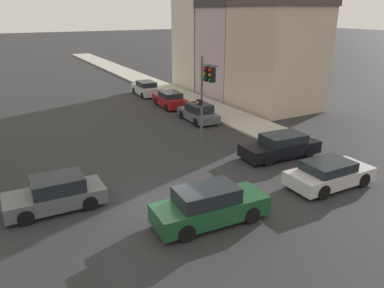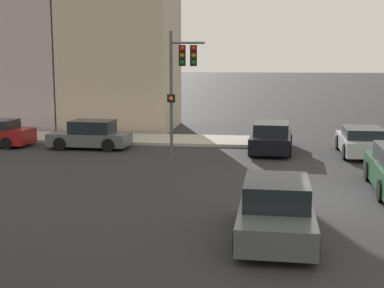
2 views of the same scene
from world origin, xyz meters
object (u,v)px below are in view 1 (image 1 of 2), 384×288
crossing_car_1 (209,206)px  crossing_car_2 (56,194)px  parked_car_1 (170,100)px  parked_car_0 (198,113)px  crossing_car_3 (281,146)px  traffic_signal (206,85)px  parked_car_2 (146,89)px  crossing_car_0 (329,174)px

crossing_car_1 → crossing_car_2: crossing_car_1 is taller
crossing_car_1 → parked_car_1: bearing=71.5°
parked_car_1 → parked_car_0: bearing=-178.1°
crossing_car_3 → parked_car_0: 8.99m
crossing_car_2 → parked_car_1: 18.84m
crossing_car_2 → crossing_car_3: 12.80m
traffic_signal → crossing_car_3: 5.87m
crossing_car_2 → parked_car_2: bearing=-121.0°
traffic_signal → parked_car_0: (2.34, 4.99, -3.25)m
parked_car_0 → crossing_car_0: bearing=-178.9°
crossing_car_1 → parked_car_2: bearing=76.1°
parked_car_1 → parked_car_2: bearing=2.3°
parked_car_1 → parked_car_2: 5.64m
parked_car_0 → parked_car_1: (0.03, 5.25, -0.00)m
crossing_car_0 → crossing_car_1: size_ratio=0.92×
traffic_signal → crossing_car_1: 10.00m
crossing_car_1 → parked_car_1: crossing_car_1 is taller
crossing_car_2 → parked_car_1: size_ratio=1.01×
traffic_signal → parked_car_2: 16.38m
traffic_signal → parked_car_1: (2.37, 10.24, -3.26)m
parked_car_1 → parked_car_2: size_ratio=0.98×
crossing_car_0 → parked_car_2: (0.08, 24.05, 0.03)m
crossing_car_1 → parked_car_0: (7.04, 13.23, -0.09)m
parked_car_0 → parked_car_2: size_ratio=0.95×
traffic_signal → crossing_car_1: size_ratio=1.16×
parked_car_1 → crossing_car_2: bearing=141.3°
crossing_car_3 → parked_car_0: bearing=-83.7°
parked_car_1 → parked_car_2: (-0.01, 5.64, 0.02)m
crossing_car_2 → parked_car_2: crossing_car_2 is taller
crossing_car_1 → parked_car_0: crossing_car_1 is taller
crossing_car_0 → parked_car_0: (0.07, 13.16, 0.02)m
crossing_car_3 → crossing_car_0: bearing=85.5°
parked_car_1 → crossing_car_0: bearing=-178.1°
crossing_car_3 → parked_car_2: parked_car_2 is taller
crossing_car_0 → crossing_car_1: (-6.97, -0.07, 0.11)m
traffic_signal → crossing_car_1: (-4.70, -8.24, -3.16)m
crossing_car_0 → parked_car_0: 13.16m
crossing_car_1 → parked_car_2: (7.05, 24.12, -0.07)m
traffic_signal → crossing_car_2: size_ratio=1.34×
traffic_signal → parked_car_0: bearing=-124.1°
parked_car_0 → crossing_car_3: bearing=-175.5°
crossing_car_0 → parked_car_1: bearing=90.4°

